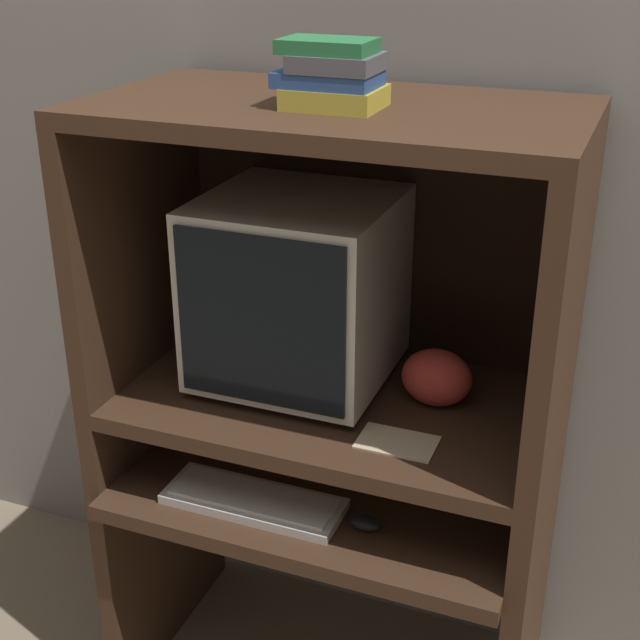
{
  "coord_description": "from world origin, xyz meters",
  "views": [
    {
      "loc": [
        0.59,
        -1.31,
        1.75
      ],
      "look_at": [
        -0.03,
        0.27,
        0.98
      ],
      "focal_mm": 50.0,
      "sensor_mm": 36.0,
      "label": 1
    }
  ],
  "objects": [
    {
      "name": "wall_back",
      "position": [
        0.0,
        0.6,
        1.3
      ],
      "size": [
        6.0,
        0.06,
        2.6
      ],
      "color": "gray",
      "rests_on": "ground_plane"
    },
    {
      "name": "crt_monitor",
      "position": [
        -0.1,
        0.32,
        1.03
      ],
      "size": [
        0.39,
        0.4,
        0.41
      ],
      "color": "beige",
      "rests_on": "desk_monitor_shelf"
    },
    {
      "name": "hutch_upper",
      "position": [
        0.0,
        0.3,
        1.22
      ],
      "size": [
        0.95,
        0.54,
        0.62
      ],
      "color": "#382316",
      "rests_on": "desk_monitor_shelf"
    },
    {
      "name": "desk_base",
      "position": [
        0.0,
        0.23,
        0.38
      ],
      "size": [
        0.95,
        0.58,
        0.62
      ],
      "color": "#382316",
      "rests_on": "ground_plane"
    },
    {
      "name": "keyboard",
      "position": [
        -0.11,
        0.09,
        0.63
      ],
      "size": [
        0.38,
        0.14,
        0.03
      ],
      "color": "beige",
      "rests_on": "desk_base"
    },
    {
      "name": "mouse",
      "position": [
        0.13,
        0.1,
        0.63
      ],
      "size": [
        0.07,
        0.05,
        0.03
      ],
      "color": "black",
      "rests_on": "desk_base"
    },
    {
      "name": "desk_monitor_shelf",
      "position": [
        0.0,
        0.27,
        0.77
      ],
      "size": [
        0.95,
        0.54,
        0.2
      ],
      "color": "#382316",
      "rests_on": "desk_base"
    },
    {
      "name": "paper_card",
      "position": [
        0.19,
        0.13,
        0.81
      ],
      "size": [
        0.15,
        0.1,
        0.0
      ],
      "color": "#CCB28C",
      "rests_on": "desk_monitor_shelf"
    },
    {
      "name": "book_stack",
      "position": [
        0.01,
        0.22,
        1.49
      ],
      "size": [
        0.19,
        0.14,
        0.12
      ],
      "color": "gold",
      "rests_on": "hutch_upper"
    },
    {
      "name": "snack_bag",
      "position": [
        0.22,
        0.31,
        0.87
      ],
      "size": [
        0.15,
        0.11,
        0.12
      ],
      "color": "#BC382D",
      "rests_on": "desk_monitor_shelf"
    }
  ]
}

